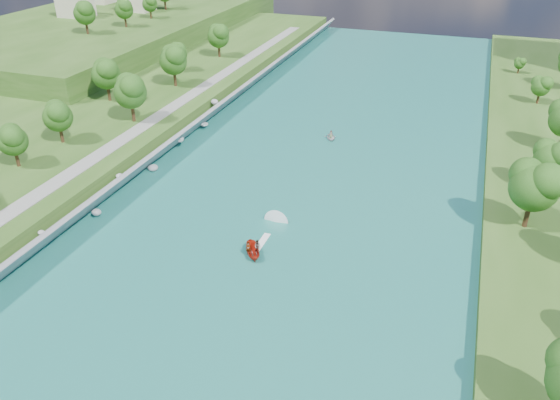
% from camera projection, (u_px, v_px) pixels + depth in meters
% --- Properties ---
extents(ground, '(260.00, 260.00, 0.00)m').
position_uv_depth(ground, '(244.00, 270.00, 67.55)').
color(ground, '#2D5119').
rests_on(ground, ground).
extents(river_water, '(55.00, 240.00, 0.10)m').
position_uv_depth(river_water, '(294.00, 196.00, 83.98)').
color(river_water, '#1B6A64').
rests_on(river_water, ground).
extents(berm_west, '(45.00, 240.00, 3.50)m').
position_uv_depth(berm_west, '(29.00, 143.00, 97.61)').
color(berm_west, '#2D5119').
rests_on(berm_west, ground).
extents(ridge_west, '(60.00, 120.00, 9.00)m').
position_uv_depth(ridge_west, '(115.00, 29.00, 167.36)').
color(ridge_west, '#2D5119').
rests_on(ridge_west, ground).
extents(riprap_bank, '(4.28, 236.00, 4.06)m').
position_uv_depth(riprap_bank, '(145.00, 163.00, 90.17)').
color(riprap_bank, slate).
rests_on(riprap_bank, ground).
extents(riverside_path, '(3.00, 200.00, 0.10)m').
position_uv_depth(riverside_path, '(111.00, 147.00, 91.67)').
color(riverside_path, gray).
rests_on(riverside_path, berm_west).
extents(trees_ridge, '(10.11, 43.04, 9.81)m').
position_uv_depth(trees_ridge, '(130.00, 5.00, 152.68)').
color(trees_ridge, '#244813').
rests_on(trees_ridge, ridge_west).
extents(motorboat, '(3.60, 18.90, 2.19)m').
position_uv_depth(motorboat, '(257.00, 245.00, 71.03)').
color(motorboat, '#AA1D0D').
rests_on(motorboat, river_water).
extents(raft, '(3.28, 3.82, 1.66)m').
position_uv_depth(raft, '(331.00, 137.00, 103.34)').
color(raft, '#95989E').
rests_on(raft, river_water).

